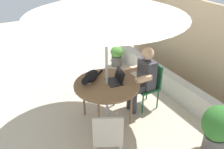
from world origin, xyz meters
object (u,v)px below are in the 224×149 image
at_px(patio_table, 107,87).
at_px(chair_occupied, 150,82).
at_px(laptop, 117,78).
at_px(patio_umbrella, 106,2).
at_px(potted_plant_near_fence, 218,127).
at_px(person_seated, 143,76).
at_px(potted_plant_by_chair, 117,55).
at_px(chair_empty, 108,135).
at_px(cat, 90,77).

xyz_separation_m(patio_table, chair_occupied, (0.00, 0.90, -0.17)).
xyz_separation_m(chair_occupied, laptop, (0.02, -0.72, 0.29)).
bearing_deg(patio_umbrella, potted_plant_near_fence, 35.98).
height_order(patio_umbrella, person_seated, patio_umbrella).
relative_size(chair_occupied, potted_plant_near_fence, 1.09).
bearing_deg(person_seated, potted_plant_by_chair, 165.32).
distance_m(patio_umbrella, laptop, 1.28).
relative_size(patio_umbrella, chair_empty, 2.71).
distance_m(chair_empty, potted_plant_by_chair, 3.13).
height_order(chair_empty, laptop, laptop).
bearing_deg(potted_plant_by_chair, potted_plant_near_fence, -2.86).
bearing_deg(laptop, cat, -119.94).
height_order(patio_umbrella, chair_empty, patio_umbrella).
height_order(patio_umbrella, laptop, patio_umbrella).
bearing_deg(chair_occupied, chair_empty, -57.10).
bearing_deg(potted_plant_by_chair, chair_occupied, -9.86).
xyz_separation_m(patio_umbrella, person_seated, (0.00, 0.75, -1.38)).
distance_m(cat, potted_plant_by_chair, 2.19).
distance_m(chair_empty, potted_plant_near_fence, 1.60).
relative_size(patio_table, potted_plant_near_fence, 1.37).
bearing_deg(patio_umbrella, patio_table, 0.00).
height_order(laptop, cat, laptop).
xyz_separation_m(laptop, potted_plant_by_chair, (-1.80, 1.03, -0.52)).
bearing_deg(laptop, patio_table, -96.49).
height_order(patio_umbrella, potted_plant_by_chair, patio_umbrella).
bearing_deg(potted_plant_by_chair, chair_empty, -31.96).
xyz_separation_m(laptop, cat, (-0.22, -0.38, 0.02)).
relative_size(chair_empty, laptop, 2.69).
relative_size(potted_plant_near_fence, potted_plant_by_chair, 1.58).
distance_m(chair_empty, laptop, 1.09).
bearing_deg(potted_plant_near_fence, patio_umbrella, -144.02).
bearing_deg(potted_plant_by_chair, patio_table, -34.24).
height_order(laptop, potted_plant_by_chair, laptop).
relative_size(chair_occupied, laptop, 2.69).
distance_m(patio_table, potted_plant_near_fence, 1.80).
distance_m(chair_occupied, chair_empty, 1.60).
xyz_separation_m(patio_umbrella, laptop, (0.02, 0.18, -1.27)).
bearing_deg(patio_table, chair_occupied, 90.00).
xyz_separation_m(chair_occupied, chair_empty, (0.87, -1.34, 0.00)).
xyz_separation_m(patio_table, cat, (-0.20, -0.20, 0.14)).
relative_size(cat, potted_plant_near_fence, 0.68).
height_order(chair_occupied, laptop, laptop).
bearing_deg(potted_plant_near_fence, chair_occupied, -174.16).
distance_m(cat, potted_plant_near_fence, 2.10).
relative_size(chair_occupied, potted_plant_by_chair, 1.72).
relative_size(patio_umbrella, laptop, 7.29).
xyz_separation_m(patio_umbrella, potted_plant_near_fence, (1.45, 1.05, -1.61)).
xyz_separation_m(chair_occupied, person_seated, (0.00, -0.16, 0.17)).
distance_m(laptop, potted_plant_near_fence, 1.71).
bearing_deg(patio_umbrella, person_seated, 90.00).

